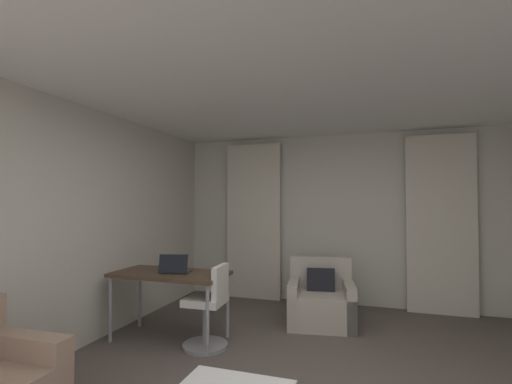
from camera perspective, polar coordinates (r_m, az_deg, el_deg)
wall_window at (r=5.71m, az=13.27°, el=-4.12°), size 5.12×0.06×2.60m
wall_left at (r=4.01m, az=-30.57°, el=-5.00°), size 0.06×6.12×2.60m
ceiling at (r=2.90m, az=7.94°, el=20.19°), size 5.12×6.12×0.06m
curtain_left_panel at (r=5.86m, az=-0.40°, el=-4.59°), size 0.90×0.06×2.50m
curtain_right_panel at (r=5.64m, az=27.27°, el=-4.52°), size 0.90×0.06×2.50m
armchair at (r=4.89m, az=10.28°, el=-16.76°), size 0.92×0.89×0.81m
desk at (r=4.30m, az=-13.46°, el=-13.15°), size 1.29×0.63×0.76m
desk_chair at (r=4.07m, az=-7.50°, el=-18.17°), size 0.48×0.48×0.88m
laptop at (r=4.22m, az=-12.71°, el=-11.83°), size 0.37×0.32×0.22m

